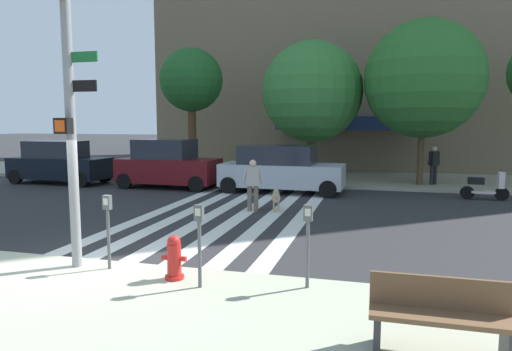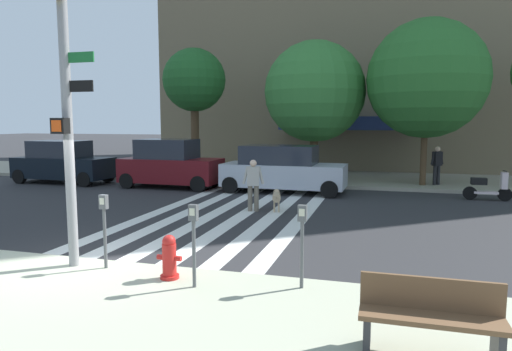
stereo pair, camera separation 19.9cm
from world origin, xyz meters
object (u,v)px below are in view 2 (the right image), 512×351
at_px(street_tree_nearest, 194,81).
at_px(parking_meter_curbside, 302,235).
at_px(traffic_light_pole, 64,82).
at_px(fire_hydrant, 169,257).
at_px(parked_car_third_in_line, 282,169).
at_px(pedestrian_dog_walker, 253,182).
at_px(parked_scooter, 488,187).
at_px(parking_meter_second_along, 194,234).
at_px(pedestrian_bystander, 437,163).
at_px(sidewalk_bench, 431,316).
at_px(street_tree_middle, 315,92).
at_px(parking_meter_third_along, 104,221).
at_px(street_tree_further, 427,79).
at_px(dog_on_leash, 277,197).
at_px(parked_car_near_curb, 63,163).
at_px(parked_car_behind_first, 170,165).

bearing_deg(street_tree_nearest, parking_meter_curbside, -60.57).
distance_m(traffic_light_pole, fire_hydrant, 3.63).
distance_m(parking_meter_curbside, parked_car_third_in_line, 11.07).
bearing_deg(pedestrian_dog_walker, parked_scooter, 29.10).
bearing_deg(parking_meter_second_along, parked_car_third_in_line, 95.21).
bearing_deg(pedestrian_bystander, sidewalk_bench, -95.92).
bearing_deg(street_tree_nearest, pedestrian_bystander, -1.66).
height_order(traffic_light_pole, street_tree_middle, street_tree_middle).
height_order(parking_meter_third_along, street_tree_further, street_tree_further).
distance_m(traffic_light_pole, dog_on_leash, 7.94).
height_order(parking_meter_curbside, dog_on_leash, parking_meter_curbside).
relative_size(parking_meter_second_along, parked_car_near_curb, 0.30).
distance_m(pedestrian_dog_walker, dog_on_leash, 0.89).
bearing_deg(pedestrian_bystander, parking_meter_third_along, -117.37).
bearing_deg(parked_car_near_curb, parked_scooter, 0.35).
relative_size(parked_scooter, dog_on_leash, 1.61).
distance_m(parking_meter_third_along, street_tree_middle, 14.40).
bearing_deg(pedestrian_dog_walker, street_tree_nearest, 125.07).
relative_size(traffic_light_pole, parked_car_near_curb, 1.27).
distance_m(sidewalk_bench, street_tree_nearest, 18.81).
xyz_separation_m(street_tree_nearest, pedestrian_bystander, (11.23, -0.33, -3.72)).
relative_size(sidewalk_bench, dog_on_leash, 1.58).
bearing_deg(pedestrian_dog_walker, street_tree_middle, 83.80).
bearing_deg(traffic_light_pole, parked_scooter, 50.04).
height_order(fire_hydrant, parking_meter_third_along, parking_meter_third_along).
bearing_deg(street_tree_further, traffic_light_pole, -117.87).
height_order(parking_meter_curbside, parked_car_behind_first, parked_car_behind_first).
xyz_separation_m(sidewalk_bench, parked_car_behind_first, (-9.45, 12.42, 0.39)).
bearing_deg(street_tree_nearest, parking_meter_second_along, -66.75).
distance_m(fire_hydrant, parked_car_third_in_line, 10.92).
height_order(traffic_light_pole, pedestrian_dog_walker, traffic_light_pole).
bearing_deg(parking_meter_second_along, pedestrian_bystander, 70.15).
bearing_deg(parked_car_behind_first, street_tree_further, 14.24).
bearing_deg(traffic_light_pole, street_tree_nearest, 104.25).
bearing_deg(parked_scooter, dog_on_leash, -150.22).
bearing_deg(parked_scooter, sidewalk_bench, -103.64).
height_order(traffic_light_pole, parking_meter_second_along, traffic_light_pole).
distance_m(parking_meter_third_along, pedestrian_bystander, 15.27).
bearing_deg(parked_car_behind_first, dog_on_leash, -34.30).
distance_m(parking_meter_second_along, sidewalk_bench, 3.72).
bearing_deg(street_tree_further, parking_meter_curbside, -101.86).
bearing_deg(parked_scooter, parked_car_near_curb, -179.65).
bearing_deg(parking_meter_second_along, sidewalk_bench, -19.72).
xyz_separation_m(traffic_light_pole, parking_meter_third_along, (0.66, 0.08, -2.49)).
bearing_deg(parked_car_third_in_line, street_tree_nearest, 148.31).
relative_size(parked_car_behind_first, street_tree_middle, 0.68).
relative_size(parking_meter_second_along, dog_on_leash, 1.35).
height_order(fire_hydrant, dog_on_leash, fire_hydrant).
xyz_separation_m(street_tree_further, pedestrian_dog_walker, (-5.55, -6.76, -3.66)).
bearing_deg(parked_car_third_in_line, parked_scooter, 0.83).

